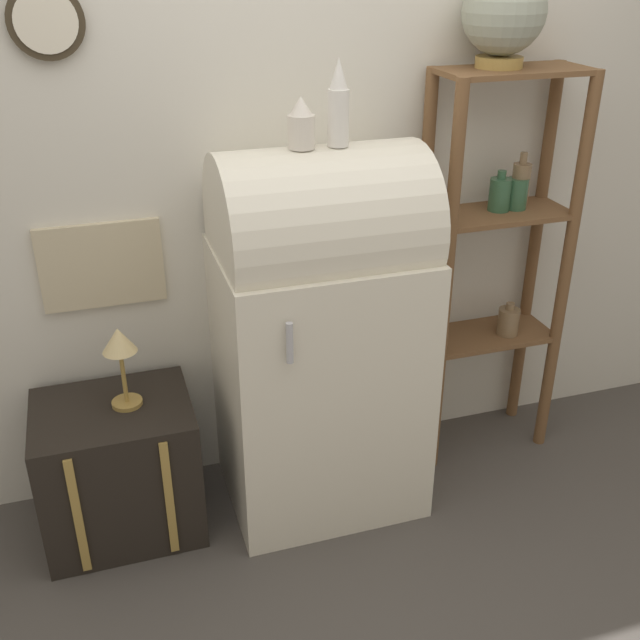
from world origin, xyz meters
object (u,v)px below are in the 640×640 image
(vase_center, at_px, (338,106))
(desk_lamp, at_px, (120,349))
(refrigerator, at_px, (320,332))
(globe, at_px, (504,14))
(vase_left, at_px, (301,124))
(suitcase_trunk, at_px, (119,468))

(vase_center, distance_m, desk_lamp, 1.12)
(refrigerator, relative_size, globe, 4.22)
(vase_left, xyz_separation_m, desk_lamp, (-0.66, 0.04, -0.74))
(refrigerator, bearing_deg, suitcase_trunk, 177.92)
(refrigerator, relative_size, suitcase_trunk, 2.52)
(vase_center, height_order, desk_lamp, vase_center)
(suitcase_trunk, bearing_deg, globe, 4.80)
(refrigerator, xyz_separation_m, globe, (0.73, 0.16, 1.07))
(globe, relative_size, vase_left, 2.04)
(vase_left, bearing_deg, globe, 11.41)
(globe, bearing_deg, suitcase_trunk, -175.20)
(suitcase_trunk, distance_m, vase_center, 1.54)
(desk_lamp, bearing_deg, vase_center, -3.38)
(globe, height_order, vase_center, globe)
(refrigerator, bearing_deg, vase_center, -10.33)
(suitcase_trunk, height_order, globe, globe)
(vase_left, height_order, desk_lamp, vase_left)
(refrigerator, height_order, desk_lamp, refrigerator)
(globe, relative_size, desk_lamp, 1.09)
(vase_center, bearing_deg, suitcase_trunk, 177.34)
(globe, height_order, desk_lamp, globe)
(refrigerator, height_order, globe, globe)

